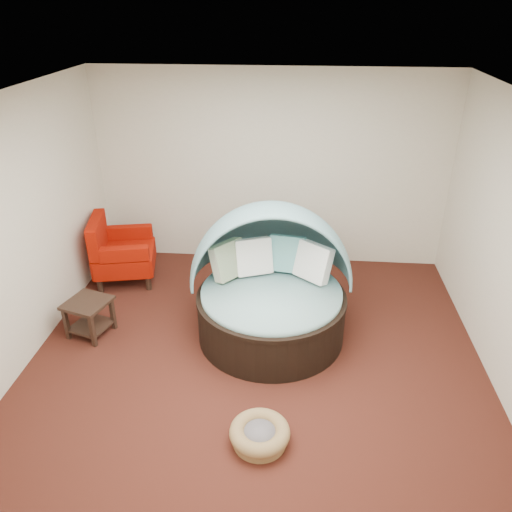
# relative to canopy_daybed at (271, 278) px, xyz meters

# --- Properties ---
(floor) EXTENTS (5.00, 5.00, 0.00)m
(floor) POSITION_rel_canopy_daybed_xyz_m (-0.13, -0.61, -0.73)
(floor) COLOR #491D14
(floor) RESTS_ON ground
(wall_back) EXTENTS (5.00, 0.00, 5.00)m
(wall_back) POSITION_rel_canopy_daybed_xyz_m (-0.13, 1.89, 0.67)
(wall_back) COLOR beige
(wall_back) RESTS_ON floor
(wall_front) EXTENTS (5.00, 0.00, 5.00)m
(wall_front) POSITION_rel_canopy_daybed_xyz_m (-0.13, -3.11, 0.67)
(wall_front) COLOR beige
(wall_front) RESTS_ON floor
(wall_left) EXTENTS (0.00, 5.00, 5.00)m
(wall_left) POSITION_rel_canopy_daybed_xyz_m (-2.63, -0.61, 0.67)
(wall_left) COLOR beige
(wall_left) RESTS_ON floor
(ceiling) EXTENTS (5.00, 5.00, 0.00)m
(ceiling) POSITION_rel_canopy_daybed_xyz_m (-0.13, -0.61, 2.07)
(ceiling) COLOR white
(ceiling) RESTS_ON wall_back
(canopy_daybed) EXTENTS (1.96, 1.89, 1.58)m
(canopy_daybed) POSITION_rel_canopy_daybed_xyz_m (0.00, 0.00, 0.00)
(canopy_daybed) COLOR black
(canopy_daybed) RESTS_ON floor
(pet_basket) EXTENTS (0.58, 0.58, 0.19)m
(pet_basket) POSITION_rel_canopy_daybed_xyz_m (0.01, -1.72, -0.63)
(pet_basket) COLOR brown
(pet_basket) RESTS_ON floor
(red_armchair) EXTENTS (0.96, 0.96, 0.95)m
(red_armchair) POSITION_rel_canopy_daybed_xyz_m (-2.18, 1.04, -0.29)
(red_armchair) COLOR black
(red_armchair) RESTS_ON floor
(side_table) EXTENTS (0.58, 0.58, 0.45)m
(side_table) POSITION_rel_canopy_daybed_xyz_m (-2.13, -0.25, -0.44)
(side_table) COLOR black
(side_table) RESTS_ON floor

